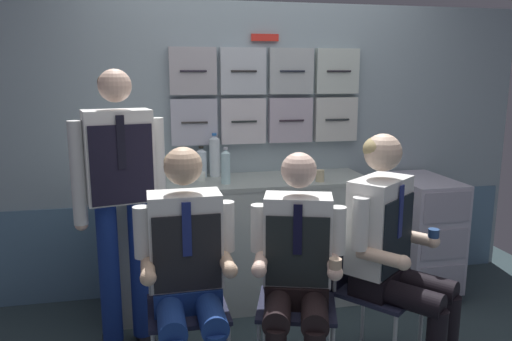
% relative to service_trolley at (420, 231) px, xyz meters
% --- Properties ---
extents(galley_bulkhead, '(4.20, 0.14, 2.15)m').
position_rel_service_trolley_xyz_m(galley_bulkhead, '(-1.16, 0.37, 0.60)').
color(galley_bulkhead, '#8FA3AC').
rests_on(galley_bulkhead, ground).
extents(galley_counter, '(1.82, 0.53, 0.91)m').
position_rel_service_trolley_xyz_m(galley_counter, '(-1.36, 0.09, -0.01)').
color(galley_counter, '#A9B3AC').
rests_on(galley_counter, ground).
extents(service_trolley, '(0.40, 0.65, 0.88)m').
position_rel_service_trolley_xyz_m(service_trolley, '(0.00, 0.00, 0.00)').
color(service_trolley, black).
rests_on(service_trolley, ground).
extents(folding_chair_left, '(0.41, 0.41, 0.87)m').
position_rel_service_trolley_xyz_m(folding_chair_left, '(-1.82, -0.78, 0.07)').
color(folding_chair_left, '#A8AAAF').
rests_on(folding_chair_left, ground).
extents(crew_member_left, '(0.50, 0.62, 1.30)m').
position_rel_service_trolley_xyz_m(crew_member_left, '(-1.82, -0.94, 0.25)').
color(crew_member_left, black).
rests_on(crew_member_left, ground).
extents(folding_chair_right, '(0.50, 0.50, 0.87)m').
position_rel_service_trolley_xyz_m(folding_chair_right, '(-1.23, -0.86, 0.07)').
color(folding_chair_right, '#A8AAAF').
rests_on(folding_chair_right, ground).
extents(crew_member_right, '(0.51, 0.65, 1.26)m').
position_rel_service_trolley_xyz_m(crew_member_right, '(-1.28, -1.01, 0.23)').
color(crew_member_right, black).
rests_on(crew_member_right, ground).
extents(folding_chair_by_counter, '(0.56, 0.56, 0.87)m').
position_rel_service_trolley_xyz_m(folding_chair_by_counter, '(-0.83, -0.81, 0.07)').
color(folding_chair_by_counter, '#A8AAAF').
rests_on(folding_chair_by_counter, ground).
extents(crew_member_by_counter, '(0.66, 0.70, 1.34)m').
position_rel_service_trolley_xyz_m(crew_member_by_counter, '(-0.73, -0.93, 0.28)').
color(crew_member_by_counter, black).
rests_on(crew_member_by_counter, ground).
extents(crew_member_standing, '(0.52, 0.32, 1.67)m').
position_rel_service_trolley_xyz_m(crew_member_standing, '(-2.16, -0.37, 0.52)').
color(crew_member_standing, black).
rests_on(crew_member_standing, ground).
extents(water_bottle_tall, '(0.07, 0.07, 0.32)m').
position_rel_service_trolley_xyz_m(water_bottle_tall, '(-1.98, 0.05, 0.59)').
color(water_bottle_tall, silver).
rests_on(water_bottle_tall, galley_counter).
extents(water_bottle_short, '(0.08, 0.08, 0.22)m').
position_rel_service_trolley_xyz_m(water_bottle_short, '(-1.63, 0.25, 0.54)').
color(water_bottle_short, silver).
rests_on(water_bottle_short, galley_counter).
extents(sparkling_bottle_green, '(0.08, 0.08, 0.31)m').
position_rel_service_trolley_xyz_m(sparkling_bottle_green, '(-1.53, 0.24, 0.59)').
color(sparkling_bottle_green, silver).
rests_on(sparkling_bottle_green, galley_counter).
extents(water_bottle_clear, '(0.06, 0.06, 0.25)m').
position_rel_service_trolley_xyz_m(water_bottle_clear, '(-1.49, -0.01, 0.56)').
color(water_bottle_clear, silver).
rests_on(water_bottle_clear, galley_counter).
extents(coffee_cup_spare, '(0.06, 0.06, 0.08)m').
position_rel_service_trolley_xyz_m(coffee_cup_spare, '(-0.84, -0.08, 0.48)').
color(coffee_cup_spare, tan).
rests_on(coffee_cup_spare, galley_counter).
extents(paper_cup_tan, '(0.06, 0.06, 0.06)m').
position_rel_service_trolley_xyz_m(paper_cup_tan, '(-1.64, 0.13, 0.47)').
color(paper_cup_tan, white).
rests_on(paper_cup_tan, galley_counter).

